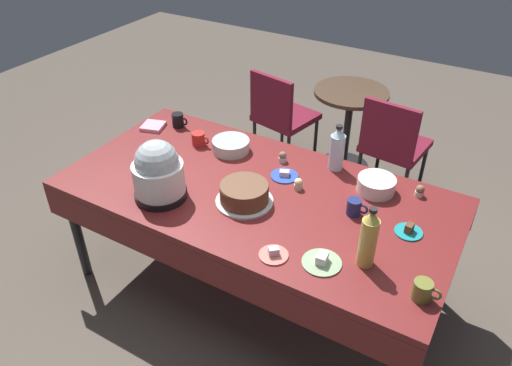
% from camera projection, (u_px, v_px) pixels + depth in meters
% --- Properties ---
extents(ground, '(9.00, 9.00, 0.00)m').
position_uv_depth(ground, '(256.00, 284.00, 3.19)').
color(ground, brown).
extents(potluck_table, '(2.20, 1.10, 0.75)m').
position_uv_depth(potluck_table, '(256.00, 199.00, 2.79)').
color(potluck_table, maroon).
rests_on(potluck_table, ground).
extents(frosted_layer_cake, '(0.31, 0.31, 0.11)m').
position_uv_depth(frosted_layer_cake, '(245.00, 194.00, 2.64)').
color(frosted_layer_cake, silver).
rests_on(frosted_layer_cake, potluck_table).
extents(slow_cooker, '(0.29, 0.29, 0.34)m').
position_uv_depth(slow_cooker, '(158.00, 173.00, 2.62)').
color(slow_cooker, black).
rests_on(slow_cooker, potluck_table).
extents(glass_salad_bowl, '(0.23, 0.23, 0.07)m').
position_uv_depth(glass_salad_bowl, '(231.00, 145.00, 3.09)').
color(glass_salad_bowl, '#B2C6BC').
rests_on(glass_salad_bowl, potluck_table).
extents(ceramic_snack_bowl, '(0.21, 0.21, 0.08)m').
position_uv_depth(ceramic_snack_bowl, '(376.00, 185.00, 2.73)').
color(ceramic_snack_bowl, silver).
rests_on(ceramic_snack_bowl, potluck_table).
extents(dessert_plate_sage, '(0.19, 0.19, 0.05)m').
position_uv_depth(dessert_plate_sage, '(322.00, 261.00, 2.27)').
color(dessert_plate_sage, '#8CA87F').
rests_on(dessert_plate_sage, potluck_table).
extents(dessert_plate_cobalt, '(0.16, 0.16, 0.04)m').
position_uv_depth(dessert_plate_cobalt, '(284.00, 175.00, 2.87)').
color(dessert_plate_cobalt, '#2D4CB2').
rests_on(dessert_plate_cobalt, potluck_table).
extents(dessert_plate_white, '(0.18, 0.18, 0.04)m').
position_uv_depth(dessert_plate_white, '(155.00, 153.00, 3.07)').
color(dessert_plate_white, white).
rests_on(dessert_plate_white, potluck_table).
extents(dessert_plate_teal, '(0.14, 0.14, 0.05)m').
position_uv_depth(dessert_plate_teal, '(409.00, 231.00, 2.45)').
color(dessert_plate_teal, teal).
rests_on(dessert_plate_teal, potluck_table).
extents(dessert_plate_coral, '(0.14, 0.14, 0.05)m').
position_uv_depth(dessert_plate_coral, '(274.00, 254.00, 2.32)').
color(dessert_plate_coral, '#E07266').
rests_on(dessert_plate_coral, potluck_table).
extents(cupcake_lemon, '(0.05, 0.05, 0.07)m').
position_uv_depth(cupcake_lemon, '(420.00, 191.00, 2.70)').
color(cupcake_lemon, beige).
rests_on(cupcake_lemon, potluck_table).
extents(cupcake_rose, '(0.05, 0.05, 0.07)m').
position_uv_depth(cupcake_rose, '(298.00, 184.00, 2.75)').
color(cupcake_rose, beige).
rests_on(cupcake_rose, potluck_table).
extents(cupcake_vanilla, '(0.05, 0.05, 0.07)m').
position_uv_depth(cupcake_vanilla, '(283.00, 157.00, 2.99)').
color(cupcake_vanilla, beige).
rests_on(cupcake_vanilla, potluck_table).
extents(soda_bottle_ginger_ale, '(0.08, 0.08, 0.32)m').
position_uv_depth(soda_bottle_ginger_ale, '(368.00, 239.00, 2.20)').
color(soda_bottle_ginger_ale, gold).
rests_on(soda_bottle_ginger_ale, potluck_table).
extents(soda_bottle_water, '(0.09, 0.09, 0.29)m').
position_uv_depth(soda_bottle_water, '(337.00, 149.00, 2.87)').
color(soda_bottle_water, silver).
rests_on(soda_bottle_water, potluck_table).
extents(coffee_mug_olive, '(0.12, 0.08, 0.09)m').
position_uv_depth(coffee_mug_olive, '(423.00, 291.00, 2.08)').
color(coffee_mug_olive, olive).
rests_on(coffee_mug_olive, potluck_table).
extents(coffee_mug_black, '(0.12, 0.08, 0.10)m').
position_uv_depth(coffee_mug_black, '(178.00, 120.00, 3.34)').
color(coffee_mug_black, black).
rests_on(coffee_mug_black, potluck_table).
extents(coffee_mug_navy, '(0.12, 0.07, 0.09)m').
position_uv_depth(coffee_mug_navy, '(354.00, 207.00, 2.56)').
color(coffee_mug_navy, navy).
rests_on(coffee_mug_navy, potluck_table).
extents(coffee_mug_red, '(0.12, 0.08, 0.08)m').
position_uv_depth(coffee_mug_red, '(199.00, 139.00, 3.15)').
color(coffee_mug_red, '#B2231E').
rests_on(coffee_mug_red, potluck_table).
extents(paper_napkin_stack, '(0.17, 0.17, 0.02)m').
position_uv_depth(paper_napkin_stack, '(153.00, 126.00, 3.35)').
color(paper_napkin_stack, pink).
rests_on(paper_napkin_stack, potluck_table).
extents(maroon_chair_left, '(0.52, 0.52, 0.85)m').
position_uv_depth(maroon_chair_left, '(281.00, 113.00, 4.11)').
color(maroon_chair_left, maroon).
rests_on(maroon_chair_left, ground).
extents(maroon_chair_right, '(0.49, 0.49, 0.85)m').
position_uv_depth(maroon_chair_right, '(393.00, 142.00, 3.71)').
color(maroon_chair_right, maroon).
rests_on(maroon_chair_right, ground).
extents(round_cafe_table, '(0.60, 0.60, 0.72)m').
position_uv_depth(round_cafe_table, '(349.00, 116.00, 4.05)').
color(round_cafe_table, '#473323').
rests_on(round_cafe_table, ground).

